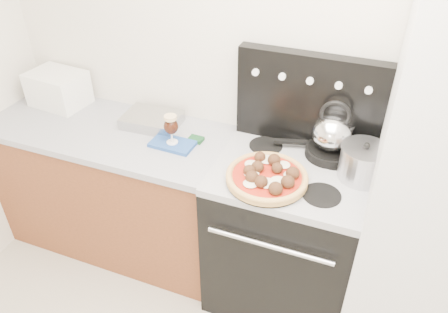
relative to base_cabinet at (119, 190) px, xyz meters
The scene contains 16 objects.
room_shell 1.59m from the base_cabinet, 41.46° to the right, with size 3.52×3.01×2.52m.
base_cabinet is the anchor object (origin of this frame).
countertop 0.45m from the base_cabinet, ahead, with size 1.48×0.63×0.04m, color #A4A4AE.
stove_body 1.11m from the base_cabinet, ahead, with size 0.76×0.65×0.88m, color black.
cooktop 1.20m from the base_cabinet, ahead, with size 0.76×0.65×0.04m, color #ADADB2.
backguard 1.35m from the base_cabinet, 12.75° to the left, with size 0.76×0.08×0.50m, color black.
fridge 1.88m from the base_cabinet, ahead, with size 0.64×0.68×1.90m, color silver.
toaster_oven 0.74m from the base_cabinet, 161.30° to the left, with size 0.33×0.25×0.21m, color white.
foil_sheet 0.57m from the base_cabinet, 29.40° to the left, with size 0.32×0.24×0.06m, color silver.
oven_mitt 0.65m from the base_cabinet, ahead, with size 0.24×0.14×0.02m, color #244D9C.
beer_glass 0.72m from the base_cabinet, ahead, with size 0.08×0.08×0.17m, color black, non-canonical shape.
pizza_pan 1.15m from the base_cabinet, ahead, with size 0.38×0.38×0.01m, color black.
pizza 1.16m from the base_cabinet, ahead, with size 0.39×0.39×0.06m, color #E6994C, non-canonical shape.
skillet 1.37m from the base_cabinet, ahead, with size 0.25×0.25×0.04m, color black.
tea_kettle 1.42m from the base_cabinet, ahead, with size 0.21×0.21×0.23m, color silver, non-canonical shape.
stock_pot 1.54m from the base_cabinet, ahead, with size 0.22×0.22×0.16m, color #BCBBC1.
Camera 1 is at (0.40, -0.58, 2.23)m, focal length 35.00 mm.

